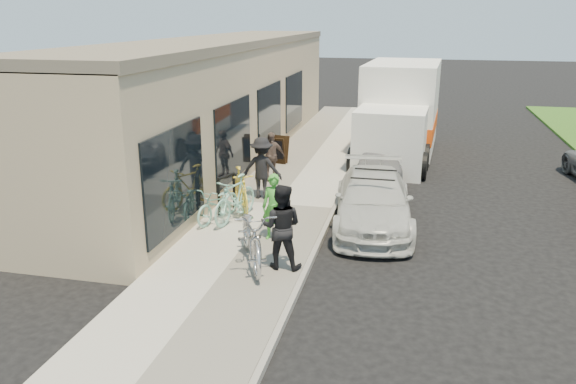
{
  "coord_description": "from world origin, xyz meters",
  "views": [
    {
      "loc": [
        1.5,
        -10.8,
        4.96
      ],
      "look_at": [
        -1.28,
        1.3,
        1.05
      ],
      "focal_mm": 35.0,
      "sensor_mm": 36.0,
      "label": 1
    }
  ],
  "objects_px": {
    "moving_truck": "(399,115)",
    "cruiser_bike_c": "(241,190)",
    "bike_rack": "(226,190)",
    "sedan_white": "(373,200)",
    "bystander_b": "(271,156)",
    "cruiser_bike_b": "(218,204)",
    "sandwich_board": "(279,150)",
    "woman_rider": "(274,207)",
    "sedan_silver": "(379,158)",
    "cruiser_bike_a": "(235,199)",
    "tandem_bike": "(252,235)",
    "man_standing": "(281,227)",
    "bystander_a": "(262,168)"
  },
  "relations": [
    {
      "from": "cruiser_bike_a",
      "to": "bystander_b",
      "type": "bearing_deg",
      "value": 104.5
    },
    {
      "from": "tandem_bike",
      "to": "man_standing",
      "type": "xyz_separation_m",
      "value": [
        0.62,
        -0.06,
        0.26
      ]
    },
    {
      "from": "sedan_silver",
      "to": "cruiser_bike_a",
      "type": "height_order",
      "value": "cruiser_bike_a"
    },
    {
      "from": "cruiser_bike_a",
      "to": "moving_truck",
      "type": "bearing_deg",
      "value": 81.28
    },
    {
      "from": "sedan_silver",
      "to": "tandem_bike",
      "type": "height_order",
      "value": "tandem_bike"
    },
    {
      "from": "tandem_bike",
      "to": "cruiser_bike_c",
      "type": "xyz_separation_m",
      "value": [
        -1.19,
        3.03,
        -0.06
      ]
    },
    {
      "from": "tandem_bike",
      "to": "sedan_white",
      "type": "bearing_deg",
      "value": 30.41
    },
    {
      "from": "sandwich_board",
      "to": "tandem_bike",
      "type": "xyz_separation_m",
      "value": [
        1.41,
        -7.96,
        0.14
      ]
    },
    {
      "from": "sandwich_board",
      "to": "bystander_b",
      "type": "distance_m",
      "value": 2.08
    },
    {
      "from": "cruiser_bike_a",
      "to": "bystander_b",
      "type": "height_order",
      "value": "bystander_b"
    },
    {
      "from": "bike_rack",
      "to": "moving_truck",
      "type": "relative_size",
      "value": 0.14
    },
    {
      "from": "bike_rack",
      "to": "sedan_silver",
      "type": "bearing_deg",
      "value": 54.34
    },
    {
      "from": "moving_truck",
      "to": "cruiser_bike_a",
      "type": "distance_m",
      "value": 9.3
    },
    {
      "from": "bike_rack",
      "to": "cruiser_bike_b",
      "type": "height_order",
      "value": "bike_rack"
    },
    {
      "from": "bystander_b",
      "to": "bike_rack",
      "type": "bearing_deg",
      "value": -131.23
    },
    {
      "from": "sedan_silver",
      "to": "woman_rider",
      "type": "bearing_deg",
      "value": -110.61
    },
    {
      "from": "sedan_silver",
      "to": "cruiser_bike_a",
      "type": "relative_size",
      "value": 1.94
    },
    {
      "from": "sandwich_board",
      "to": "woman_rider",
      "type": "bearing_deg",
      "value": -67.19
    },
    {
      "from": "sandwich_board",
      "to": "woman_rider",
      "type": "height_order",
      "value": "woman_rider"
    },
    {
      "from": "bike_rack",
      "to": "cruiser_bike_b",
      "type": "bearing_deg",
      "value": -90.05
    },
    {
      "from": "moving_truck",
      "to": "bystander_a",
      "type": "height_order",
      "value": "moving_truck"
    },
    {
      "from": "tandem_bike",
      "to": "woman_rider",
      "type": "bearing_deg",
      "value": 60.52
    },
    {
      "from": "sandwich_board",
      "to": "bystander_a",
      "type": "xyz_separation_m",
      "value": [
        0.46,
        -3.78,
        0.38
      ]
    },
    {
      "from": "man_standing",
      "to": "woman_rider",
      "type": "bearing_deg",
      "value": -71.9
    },
    {
      "from": "woman_rider",
      "to": "cruiser_bike_c",
      "type": "bearing_deg",
      "value": 132.79
    },
    {
      "from": "cruiser_bike_c",
      "to": "cruiser_bike_b",
      "type": "bearing_deg",
      "value": -138.35
    },
    {
      "from": "moving_truck",
      "to": "tandem_bike",
      "type": "distance_m",
      "value": 11.16
    },
    {
      "from": "sedan_white",
      "to": "bystander_b",
      "type": "relative_size",
      "value": 3.12
    },
    {
      "from": "moving_truck",
      "to": "man_standing",
      "type": "relative_size",
      "value": 4.01
    },
    {
      "from": "moving_truck",
      "to": "cruiser_bike_c",
      "type": "bearing_deg",
      "value": -111.4
    },
    {
      "from": "bike_rack",
      "to": "moving_truck",
      "type": "bearing_deg",
      "value": 63.84
    },
    {
      "from": "sedan_silver",
      "to": "moving_truck",
      "type": "xyz_separation_m",
      "value": [
        0.46,
        3.18,
        0.87
      ]
    },
    {
      "from": "cruiser_bike_b",
      "to": "bystander_a",
      "type": "distance_m",
      "value": 2.1
    },
    {
      "from": "bystander_b",
      "to": "moving_truck",
      "type": "bearing_deg",
      "value": 19.38
    },
    {
      "from": "moving_truck",
      "to": "bike_rack",
      "type": "bearing_deg",
      "value": -112.67
    },
    {
      "from": "bike_rack",
      "to": "moving_truck",
      "type": "xyz_separation_m",
      "value": [
        3.95,
        8.05,
        0.73
      ]
    },
    {
      "from": "bike_rack",
      "to": "cruiser_bike_c",
      "type": "xyz_separation_m",
      "value": [
        0.32,
        0.21,
        -0.05
      ]
    },
    {
      "from": "woman_rider",
      "to": "man_standing",
      "type": "distance_m",
      "value": 1.49
    },
    {
      "from": "sandwich_board",
      "to": "sedan_silver",
      "type": "bearing_deg",
      "value": 5.32
    },
    {
      "from": "bystander_a",
      "to": "cruiser_bike_a",
      "type": "bearing_deg",
      "value": 83.72
    },
    {
      "from": "moving_truck",
      "to": "cruiser_bike_c",
      "type": "xyz_separation_m",
      "value": [
        -3.63,
        -7.83,
        -0.78
      ]
    },
    {
      "from": "cruiser_bike_b",
      "to": "cruiser_bike_c",
      "type": "bearing_deg",
      "value": 84.55
    },
    {
      "from": "sedan_white",
      "to": "sandwich_board",
      "type": "bearing_deg",
      "value": 120.75
    },
    {
      "from": "moving_truck",
      "to": "bystander_b",
      "type": "xyz_separation_m",
      "value": [
        -3.6,
        -4.96,
        -0.58
      ]
    },
    {
      "from": "woman_rider",
      "to": "cruiser_bike_c",
      "type": "xyz_separation_m",
      "value": [
        -1.31,
        1.7,
        -0.21
      ]
    },
    {
      "from": "sedan_white",
      "to": "man_standing",
      "type": "height_order",
      "value": "man_standing"
    },
    {
      "from": "woman_rider",
      "to": "bystander_a",
      "type": "distance_m",
      "value": 3.03
    },
    {
      "from": "moving_truck",
      "to": "tandem_bike",
      "type": "xyz_separation_m",
      "value": [
        -2.45,
        -10.87,
        -0.72
      ]
    },
    {
      "from": "sedan_white",
      "to": "moving_truck",
      "type": "relative_size",
      "value": 0.67
    },
    {
      "from": "cruiser_bike_b",
      "to": "bystander_b",
      "type": "relative_size",
      "value": 1.11
    }
  ]
}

